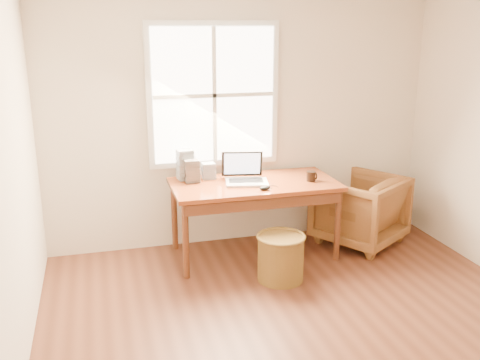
# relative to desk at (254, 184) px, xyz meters

# --- Properties ---
(room_shell) EXTENTS (4.04, 4.54, 2.64)m
(room_shell) POSITION_rel_desk_xyz_m (-0.02, -1.64, 0.59)
(room_shell) COLOR brown
(room_shell) RESTS_ON ground
(desk) EXTENTS (1.60, 0.80, 0.04)m
(desk) POSITION_rel_desk_xyz_m (0.00, 0.00, 0.00)
(desk) COLOR brown
(desk) RESTS_ON room_shell
(armchair) EXTENTS (1.09, 1.09, 0.73)m
(armchair) POSITION_rel_desk_xyz_m (1.15, 0.00, -0.37)
(armchair) COLOR brown
(armchair) RESTS_ON room_shell
(wicker_stool) EXTENTS (0.55, 0.55, 0.41)m
(wicker_stool) POSITION_rel_desk_xyz_m (0.07, -0.60, -0.52)
(wicker_stool) COLOR brown
(wicker_stool) RESTS_ON room_shell
(laptop) EXTENTS (0.51, 0.53, 0.32)m
(laptop) POSITION_rel_desk_xyz_m (-0.08, -0.02, 0.18)
(laptop) COLOR #B7BBBF
(laptop) RESTS_ON desk
(mouse) EXTENTS (0.12, 0.09, 0.04)m
(mouse) POSITION_rel_desk_xyz_m (0.02, -0.27, 0.04)
(mouse) COLOR black
(mouse) RESTS_ON desk
(coffee_mug) EXTENTS (0.09, 0.09, 0.10)m
(coffee_mug) POSITION_rel_desk_xyz_m (0.54, -0.11, 0.07)
(coffee_mug) COLOR black
(coffee_mug) RESTS_ON desk
(cd_stack_a) EXTENTS (0.16, 0.15, 0.30)m
(cd_stack_a) POSITION_rel_desk_xyz_m (-0.62, 0.27, 0.17)
(cd_stack_a) COLOR #B0B6BC
(cd_stack_a) RESTS_ON desk
(cd_stack_b) EXTENTS (0.14, 0.12, 0.22)m
(cd_stack_b) POSITION_rel_desk_xyz_m (-0.58, 0.17, 0.13)
(cd_stack_b) COLOR #292A2F
(cd_stack_b) RESTS_ON desk
(cd_stack_c) EXTENTS (0.15, 0.14, 0.28)m
(cd_stack_c) POSITION_rel_desk_xyz_m (-0.63, 0.27, 0.16)
(cd_stack_c) COLOR #9D9CAA
(cd_stack_c) RESTS_ON desk
(cd_stack_d) EXTENTS (0.13, 0.11, 0.16)m
(cd_stack_d) POSITION_rel_desk_xyz_m (-0.40, 0.24, 0.10)
(cd_stack_d) COLOR silver
(cd_stack_d) RESTS_ON desk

